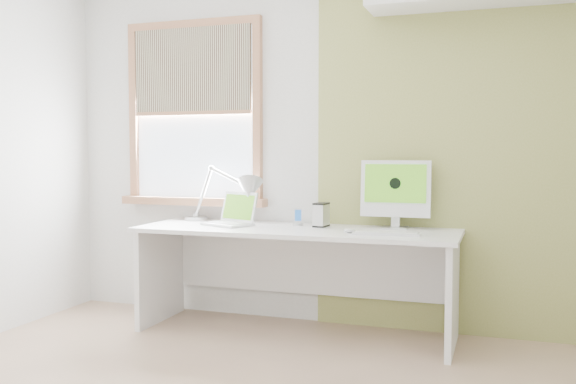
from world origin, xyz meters
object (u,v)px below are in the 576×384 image
at_px(desk, 298,255).
at_px(external_drive, 321,215).
at_px(laptop, 232,217).
at_px(imac, 396,190).
at_px(desk_lamp, 239,193).

xyz_separation_m(desk, external_drive, (0.14, 0.09, 0.28)).
bearing_deg(external_drive, laptop, -171.60).
bearing_deg(desk, imac, 14.82).
height_order(desk, laptop, laptop).
bearing_deg(desk_lamp, imac, 3.70).
distance_m(desk, imac, 0.81).
height_order(desk, desk_lamp, desk_lamp).
relative_size(external_drive, imac, 0.35).
relative_size(desk, desk_lamp, 3.04).
xyz_separation_m(laptop, imac, (1.14, 0.17, 0.20)).
bearing_deg(laptop, desk_lamp, 84.59).
bearing_deg(imac, external_drive, -170.82).
bearing_deg(desk, desk_lamp, 168.52).
bearing_deg(imac, laptop, -171.26).
xyz_separation_m(desk, desk_lamp, (-0.48, 0.10, 0.42)).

